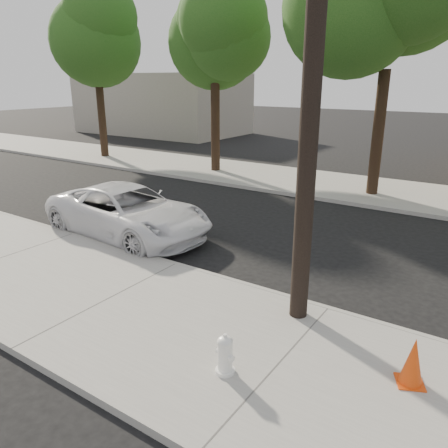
% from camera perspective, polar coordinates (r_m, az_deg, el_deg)
% --- Properties ---
extents(ground, '(120.00, 120.00, 0.00)m').
position_cam_1_polar(ground, '(12.66, -0.12, -2.61)').
color(ground, black).
rests_on(ground, ground).
extents(near_sidewalk, '(90.00, 4.40, 0.15)m').
position_cam_1_polar(near_sidewalk, '(9.69, -14.72, -9.70)').
color(near_sidewalk, gray).
rests_on(near_sidewalk, ground).
extents(far_sidewalk, '(90.00, 5.00, 0.15)m').
position_cam_1_polar(far_sidewalk, '(19.96, 13.72, 4.95)').
color(far_sidewalk, gray).
rests_on(far_sidewalk, ground).
extents(curb_near, '(90.00, 0.12, 0.16)m').
position_cam_1_polar(curb_near, '(11.09, -6.23, -5.46)').
color(curb_near, '#9E9B93').
rests_on(curb_near, ground).
extents(building_far, '(14.00, 8.00, 5.00)m').
position_cam_1_polar(building_far, '(40.00, -8.14, 15.31)').
color(building_far, gray).
rests_on(building_far, ground).
extents(utility_pole, '(1.40, 0.34, 9.00)m').
position_cam_1_polar(utility_pole, '(7.71, 11.52, 19.23)').
color(utility_pole, black).
rests_on(utility_pole, near_sidewalk).
extents(tree_a, '(4.65, 4.50, 9.00)m').
position_cam_1_polar(tree_a, '(27.05, -16.43, 21.94)').
color(tree_a, black).
rests_on(tree_a, far_sidewalk).
extents(tree_b, '(4.34, 4.20, 8.45)m').
position_cam_1_polar(tree_b, '(21.81, -1.00, 22.64)').
color(tree_b, black).
rests_on(tree_b, far_sidewalk).
extents(tree_c, '(4.96, 4.80, 9.55)m').
position_cam_1_polar(tree_c, '(18.13, 21.65, 24.75)').
color(tree_c, black).
rests_on(tree_c, far_sidewalk).
extents(police_cruiser, '(5.59, 2.83, 1.51)m').
position_cam_1_polar(police_cruiser, '(13.42, -12.43, 1.60)').
color(police_cruiser, white).
rests_on(police_cruiser, ground).
extents(fire_hydrant, '(0.35, 0.31, 0.64)m').
position_cam_1_polar(fire_hydrant, '(7.08, 0.14, -16.77)').
color(fire_hydrant, white).
rests_on(fire_hydrant, near_sidewalk).
extents(traffic_cone, '(0.53, 0.53, 0.77)m').
position_cam_1_polar(traffic_cone, '(7.40, 23.45, -16.19)').
color(traffic_cone, '#E3420B').
rests_on(traffic_cone, near_sidewalk).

